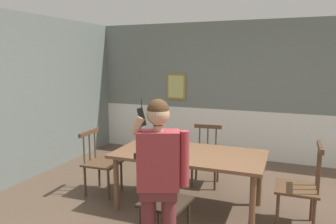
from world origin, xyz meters
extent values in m
cube|color=slate|center=(0.00, 2.99, 1.82)|extent=(6.34, 0.12, 1.72)
cube|color=white|center=(0.00, 3.00, 0.48)|extent=(6.34, 0.14, 0.96)
cube|color=white|center=(0.00, 2.97, 0.96)|extent=(6.34, 0.05, 0.06)
cube|color=olive|center=(-1.43, 2.91, 1.39)|extent=(0.42, 0.03, 0.54)
cube|color=#BCBE72|center=(-1.43, 2.90, 1.39)|extent=(0.34, 0.01, 0.46)
cube|color=brown|center=(-0.32, 0.46, 0.74)|extent=(1.94, 1.03, 0.04)
cylinder|color=brown|center=(-1.18, 0.04, 0.36)|extent=(0.07, 0.07, 0.72)
cylinder|color=brown|center=(0.55, 0.07, 0.36)|extent=(0.07, 0.07, 0.72)
cylinder|color=brown|center=(-1.19, 0.85, 0.36)|extent=(0.07, 0.07, 0.72)
cylinder|color=brown|center=(0.53, 0.88, 0.36)|extent=(0.07, 0.07, 0.72)
cube|color=#513823|center=(-1.64, 0.44, 0.46)|extent=(0.50, 0.50, 0.03)
cube|color=#513823|center=(-1.86, 0.43, 0.90)|extent=(0.06, 0.48, 0.06)
cylinder|color=#513823|center=(-1.86, 0.57, 0.70)|extent=(0.02, 0.02, 0.45)
cylinder|color=#513823|center=(-1.86, 0.43, 0.70)|extent=(0.02, 0.02, 0.45)
cylinder|color=#513823|center=(-1.85, 0.29, 0.70)|extent=(0.02, 0.02, 0.45)
cylinder|color=#513823|center=(-1.45, 0.64, 0.22)|extent=(0.04, 0.04, 0.45)
cylinder|color=#513823|center=(-1.44, 0.26, 0.22)|extent=(0.04, 0.04, 0.45)
cylinder|color=#513823|center=(-1.84, 0.62, 0.22)|extent=(0.04, 0.04, 0.45)
cylinder|color=#513823|center=(-1.82, 0.24, 0.22)|extent=(0.04, 0.04, 0.45)
cube|color=#513823|center=(0.99, 0.48, 0.46)|extent=(0.49, 0.49, 0.03)
cube|color=#513823|center=(1.21, 0.49, 0.99)|extent=(0.05, 0.48, 0.06)
cylinder|color=#513823|center=(1.21, 0.34, 0.75)|extent=(0.02, 0.02, 0.54)
cylinder|color=#513823|center=(1.21, 0.49, 0.75)|extent=(0.02, 0.02, 0.54)
cylinder|color=#513823|center=(1.21, 0.63, 0.75)|extent=(0.02, 0.02, 0.54)
cylinder|color=#513823|center=(0.80, 0.28, 0.22)|extent=(0.04, 0.04, 0.45)
cylinder|color=#513823|center=(0.79, 0.67, 0.22)|extent=(0.04, 0.04, 0.45)
cylinder|color=#513823|center=(1.19, 0.29, 0.22)|extent=(0.04, 0.04, 0.45)
cylinder|color=#513823|center=(1.18, 0.68, 0.22)|extent=(0.04, 0.04, 0.45)
cube|color=#2D2319|center=(-0.31, -0.39, 0.45)|extent=(0.52, 0.52, 0.03)
cube|color=#2D2319|center=(-0.33, -0.61, 0.99)|extent=(0.48, 0.09, 0.06)
cylinder|color=#2D2319|center=(-0.47, -0.60, 0.74)|extent=(0.02, 0.02, 0.55)
cylinder|color=#2D2319|center=(-0.33, -0.61, 0.74)|extent=(0.02, 0.02, 0.55)
cylinder|color=#2D2319|center=(-0.19, -0.62, 0.74)|extent=(0.02, 0.02, 0.55)
cylinder|color=#2D2319|center=(-0.48, -0.19, 0.22)|extent=(0.04, 0.04, 0.43)
cylinder|color=#2D2319|center=(-0.10, -0.22, 0.22)|extent=(0.04, 0.04, 0.43)
cube|color=#513823|center=(-0.34, 1.31, 0.45)|extent=(0.49, 0.49, 0.03)
cube|color=#513823|center=(-0.36, 1.51, 0.90)|extent=(0.44, 0.09, 0.06)
cylinder|color=#513823|center=(-0.23, 1.53, 0.69)|extent=(0.02, 0.02, 0.47)
cylinder|color=#513823|center=(-0.36, 1.51, 0.69)|extent=(0.02, 0.02, 0.47)
cylinder|color=#513823|center=(-0.49, 1.50, 0.69)|extent=(0.02, 0.02, 0.47)
cylinder|color=#513823|center=(-0.14, 1.16, 0.22)|extent=(0.04, 0.04, 0.43)
cylinder|color=#513823|center=(-0.49, 1.12, 0.22)|extent=(0.04, 0.04, 0.43)
cylinder|color=#513823|center=(-0.18, 1.51, 0.22)|extent=(0.04, 0.04, 0.43)
cylinder|color=#513823|center=(-0.53, 1.47, 0.22)|extent=(0.04, 0.04, 0.43)
cube|color=brown|center=(-0.21, -0.81, 0.74)|extent=(0.39, 0.31, 0.12)
cube|color=#993338|center=(-0.21, -0.81, 1.05)|extent=(0.43, 0.34, 0.55)
cylinder|color=#993338|center=(0.01, -0.72, 1.06)|extent=(0.09, 0.09, 0.52)
cylinder|color=tan|center=(-0.37, -0.89, 1.38)|extent=(0.15, 0.09, 0.19)
cylinder|color=tan|center=(-0.21, -0.81, 1.34)|extent=(0.09, 0.09, 0.05)
sphere|color=tan|center=(-0.21, -0.81, 1.47)|extent=(0.21, 0.21, 0.21)
sphere|color=#472D19|center=(-0.21, -0.81, 1.51)|extent=(0.20, 0.20, 0.20)
cube|color=black|center=(-0.33, -0.89, 1.45)|extent=(0.09, 0.06, 0.17)
cylinder|color=black|center=(-0.33, -0.89, 1.57)|extent=(0.01, 0.01, 0.08)
camera|label=1|loc=(0.94, -3.41, 1.96)|focal=34.55mm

